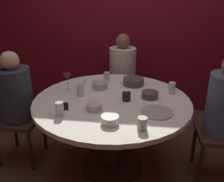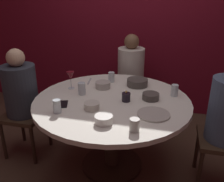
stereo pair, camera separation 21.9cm
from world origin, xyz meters
TOP-DOWN VIEW (x-y plane):
  - ground_plane at (0.00, 0.00)m, footprint 8.00×8.00m
  - back_wall at (0.00, 1.43)m, footprint 6.00×0.10m
  - dining_table at (0.00, 0.00)m, footprint 1.41×1.41m
  - seated_diner_left at (-0.93, 0.00)m, footprint 0.40×0.40m
  - seated_diner_back at (0.00, 0.98)m, footprint 0.40×0.40m
  - candle_holder at (0.13, -0.01)m, footprint 0.08×0.08m
  - wine_glass at (-0.46, 0.15)m, footprint 0.08×0.08m
  - dinner_plate at (0.39, -0.21)m, footprint 0.26×0.26m
  - cell_phone at (-0.38, -0.21)m, footprint 0.11×0.15m
  - bowl_serving_large at (-0.16, 0.24)m, footprint 0.15×0.15m
  - bowl_salad_center at (0.17, 0.39)m, footprint 0.21×0.21m
  - bowl_small_white at (-0.12, -0.23)m, footprint 0.13×0.13m
  - bowl_sauce_side at (0.04, -0.43)m, footprint 0.14×0.14m
  - bowl_rice_portion at (0.34, 0.08)m, footprint 0.15×0.15m
  - cup_near_candle at (0.54, 0.21)m, footprint 0.06×0.06m
  - cup_by_left_diner at (-0.36, -0.36)m, footprint 0.06×0.06m
  - cup_by_right_diner at (-0.12, 0.44)m, footprint 0.07×0.07m
  - cup_center_front at (-0.30, 0.04)m, footprint 0.07×0.07m
  - cup_far_edge at (0.28, -0.48)m, footprint 0.07×0.07m
  - fork_near_plate at (-0.35, 0.39)m, footprint 0.04×0.18m

SIDE VIEW (x-z plane):
  - ground_plane at x=0.00m, z-range 0.00..0.00m
  - dining_table at x=0.00m, z-range 0.23..0.96m
  - seated_diner_left at x=-0.93m, z-range 0.14..1.28m
  - seated_diner_back at x=0.00m, z-range 0.14..1.29m
  - fork_near_plate at x=-0.35m, z-range 0.73..0.74m
  - cell_phone at x=-0.38m, z-range 0.73..0.74m
  - dinner_plate at x=0.39m, z-range 0.73..0.74m
  - bowl_small_white at x=-0.12m, z-range 0.73..0.79m
  - bowl_rice_portion at x=0.34m, z-range 0.73..0.79m
  - bowl_sauce_side at x=0.04m, z-range 0.73..0.79m
  - bowl_serving_large at x=-0.16m, z-range 0.73..0.80m
  - bowl_salad_center at x=0.17m, z-range 0.73..0.80m
  - candle_holder at x=0.13m, z-range 0.72..0.82m
  - cup_far_edge at x=0.28m, z-range 0.73..0.82m
  - cup_by_right_diner at x=-0.12m, z-range 0.73..0.84m
  - cup_near_candle at x=0.54m, z-range 0.73..0.84m
  - cup_by_left_diner at x=-0.36m, z-range 0.73..0.84m
  - cup_center_front at x=-0.30m, z-range 0.73..0.85m
  - wine_glass at x=-0.46m, z-range 0.77..0.95m
  - back_wall at x=0.00m, z-range 0.00..2.60m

